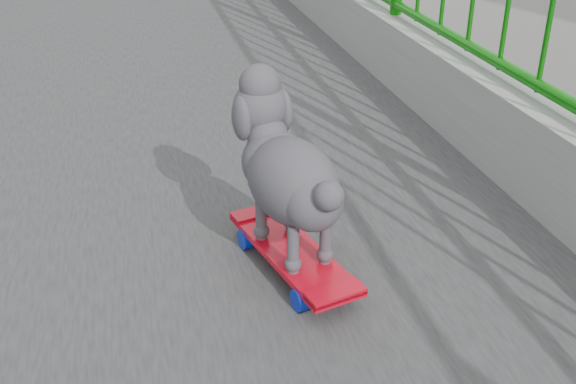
# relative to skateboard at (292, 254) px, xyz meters

# --- Properties ---
(footbridge) EXTENTS (3.00, 24.00, 7.00)m
(footbridge) POSITION_rel_skateboard_xyz_m (-0.49, 1.60, -1.84)
(footbridge) COLOR #2D2D2F
(footbridge) RESTS_ON ground
(railing) EXTENTS (3.00, 24.00, 1.42)m
(railing) POSITION_rel_skateboard_xyz_m (-0.49, 1.60, 0.16)
(railing) COLOR gray
(railing) RESTS_ON footbridge
(skateboard) EXTENTS (0.27, 0.54, 0.07)m
(skateboard) POSITION_rel_skateboard_xyz_m (0.00, 0.00, 0.00)
(skateboard) COLOR red
(skateboard) RESTS_ON footbridge
(poodle) EXTENTS (0.29, 0.50, 0.43)m
(poodle) POSITION_rel_skateboard_xyz_m (-0.01, 0.03, 0.25)
(poodle) COLOR #332F35
(poodle) RESTS_ON skateboard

